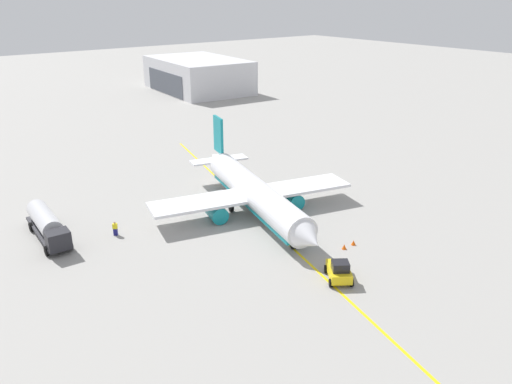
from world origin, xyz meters
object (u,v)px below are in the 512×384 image
(airplane, at_px, (254,193))
(fuel_tanker, at_px, (47,225))
(pushback_tug, at_px, (339,271))
(safety_cone_nose, at_px, (354,243))
(safety_cone_wingtip, at_px, (344,247))
(refueling_worker, at_px, (115,229))

(airplane, relative_size, fuel_tanker, 2.82)
(pushback_tug, bearing_deg, fuel_tanker, -143.16)
(pushback_tug, relative_size, safety_cone_nose, 7.17)
(fuel_tanker, distance_m, safety_cone_nose, 34.48)
(airplane, bearing_deg, safety_cone_nose, 13.88)
(pushback_tug, bearing_deg, safety_cone_nose, 122.07)
(safety_cone_wingtip, bearing_deg, safety_cone_nose, 91.95)
(airplane, distance_m, refueling_worker, 17.35)
(airplane, xyz_separation_m, refueling_worker, (-4.61, -16.63, -1.79))
(refueling_worker, bearing_deg, safety_cone_wingtip, 45.14)
(pushback_tug, height_order, safety_cone_nose, pushback_tug)
(airplane, xyz_separation_m, safety_cone_nose, (13.74, 3.40, -2.33))
(fuel_tanker, xyz_separation_m, safety_cone_nose, (22.16, 26.38, -1.45))
(pushback_tug, xyz_separation_m, safety_cone_wingtip, (-4.12, 5.11, -0.72))
(pushback_tug, bearing_deg, airplane, 169.70)
(airplane, xyz_separation_m, fuel_tanker, (-8.42, -22.98, -0.88))
(airplane, bearing_deg, safety_cone_wingtip, 7.67)
(safety_cone_nose, relative_size, safety_cone_wingtip, 1.01)
(airplane, height_order, refueling_worker, airplane)
(airplane, distance_m, safety_cone_wingtip, 14.11)
(airplane, xyz_separation_m, pushback_tug, (17.91, -3.26, -1.61))
(airplane, distance_m, pushback_tug, 18.27)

